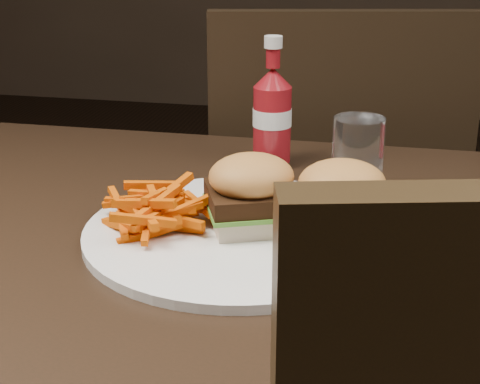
% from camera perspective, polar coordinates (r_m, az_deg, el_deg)
% --- Properties ---
extents(dining_table, '(1.20, 0.80, 0.04)m').
position_cam_1_polar(dining_table, '(0.81, -2.32, -5.17)').
color(dining_table, black).
rests_on(dining_table, ground).
extents(chair_far, '(0.56, 0.56, 0.05)m').
position_cam_1_polar(chair_far, '(1.58, 6.35, -3.92)').
color(chair_far, black).
rests_on(chair_far, ground).
extents(plate, '(0.34, 0.34, 0.01)m').
position_cam_1_polar(plate, '(0.81, -0.15, -3.21)').
color(plate, white).
rests_on(plate, dining_table).
extents(sandwich_half_a, '(0.11, 0.10, 0.02)m').
position_cam_1_polar(sandwich_half_a, '(0.81, 0.87, -2.04)').
color(sandwich_half_a, beige).
rests_on(sandwich_half_a, plate).
extents(sandwich_half_b, '(0.10, 0.10, 0.02)m').
position_cam_1_polar(sandwich_half_b, '(0.80, 7.76, -2.62)').
color(sandwich_half_b, beige).
rests_on(sandwich_half_b, plate).
extents(fries_pile, '(0.14, 0.14, 0.04)m').
position_cam_1_polar(fries_pile, '(0.82, -6.21, -1.17)').
color(fries_pile, '#C84902').
rests_on(fries_pile, plate).
extents(ketchup_bottle, '(0.05, 0.05, 0.11)m').
position_cam_1_polar(ketchup_bottle, '(1.03, 2.50, 5.27)').
color(ketchup_bottle, maroon).
rests_on(ketchup_bottle, dining_table).
extents(tumbler, '(0.07, 0.07, 0.10)m').
position_cam_1_polar(tumbler, '(0.92, 9.11, 2.71)').
color(tumbler, white).
rests_on(tumbler, dining_table).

